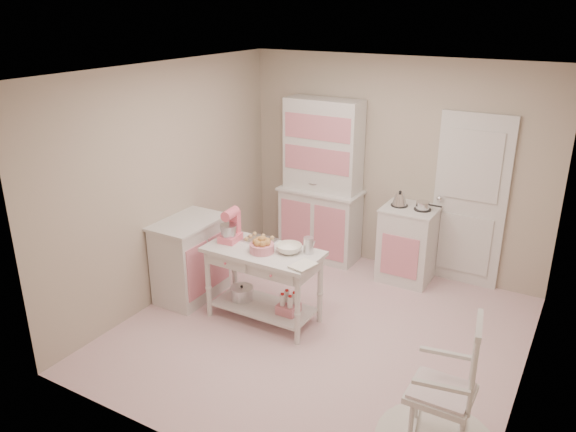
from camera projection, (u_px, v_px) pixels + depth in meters
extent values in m
plane|color=#C67C87|center=(320.00, 333.00, 5.73)|extent=(3.80, 3.80, 0.00)
cube|color=white|center=(326.00, 72.00, 4.80)|extent=(3.80, 3.80, 0.04)
cube|color=#B7AA94|center=(393.00, 166.00, 6.80)|extent=(3.80, 0.04, 2.60)
cube|color=#B7AA94|center=(194.00, 301.00, 3.73)|extent=(3.80, 0.04, 2.60)
cube|color=#B7AA94|center=(168.00, 183.00, 6.15)|extent=(0.04, 3.80, 2.60)
cube|color=#B7AA94|center=(541.00, 257.00, 4.38)|extent=(0.04, 3.80, 2.60)
cube|color=silver|center=(470.00, 201.00, 6.43)|extent=(0.82, 0.05, 2.04)
cube|color=silver|center=(321.00, 181.00, 7.10)|extent=(1.06, 0.50, 2.08)
cube|color=silver|center=(408.00, 243.00, 6.70)|extent=(0.62, 0.57, 0.92)
cube|color=silver|center=(190.00, 259.00, 6.30)|extent=(0.54, 0.84, 0.92)
cube|color=silver|center=(442.00, 382.00, 4.12)|extent=(0.60, 0.79, 1.10)
cube|color=silver|center=(264.00, 285.00, 5.85)|extent=(1.20, 0.60, 0.80)
cube|color=#FD6B82|center=(230.00, 226.00, 5.86)|extent=(0.23, 0.30, 0.34)
cube|color=silver|center=(260.00, 240.00, 5.92)|extent=(0.34, 0.24, 0.02)
cylinder|color=pink|center=(262.00, 248.00, 5.64)|extent=(0.25, 0.25, 0.09)
imported|color=white|center=(289.00, 249.00, 5.64)|extent=(0.26, 0.26, 0.08)
cylinder|color=silver|center=(309.00, 245.00, 5.60)|extent=(0.10, 0.10, 0.17)
imported|color=white|center=(296.00, 263.00, 5.40)|extent=(0.23, 0.28, 0.02)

